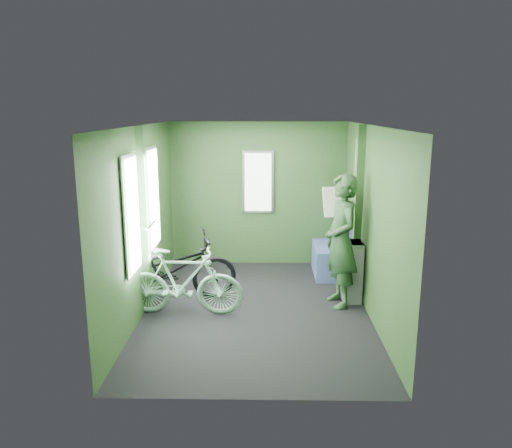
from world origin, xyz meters
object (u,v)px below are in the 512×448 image
Objects in this scene: passenger at (341,241)px; waste_box at (352,272)px; bicycle_black at (171,302)px; bench_seat at (332,256)px; bicycle_mint at (184,316)px.

passenger is 2.12× the size of waste_box.
bicycle_black is 1.03× the size of passenger.
bench_seat reaches higher than waste_box.
bench_seat is at bearing 164.15° from passenger.
passenger is 0.51m from waste_box.
bicycle_black is 1.83× the size of bench_seat.
passenger is (1.97, 0.41, 0.86)m from bicycle_mint.
bench_seat is (-0.11, 1.09, -0.12)m from waste_box.
passenger reaches higher than bicycle_black.
bicycle_mint is 1.83× the size of waste_box.
passenger is at bearing -106.57° from bicycle_black.
waste_box reaches higher than bicycle_mint.
bicycle_mint is at bearing -140.70° from bench_seat.
waste_box reaches higher than bicycle_black.
bicycle_black is 2.58m from bench_seat.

